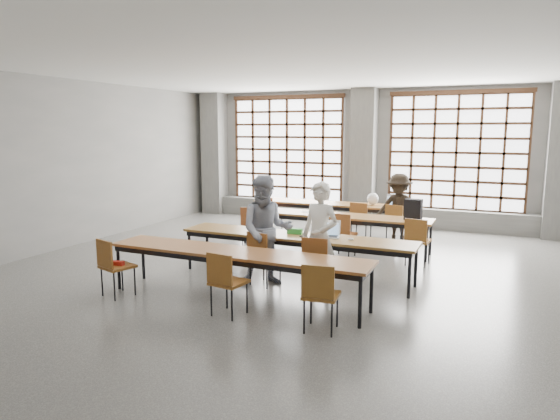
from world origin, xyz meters
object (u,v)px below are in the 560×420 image
at_px(backpack, 413,209).
at_px(chair_mid_centre, 343,231).
at_px(chair_back_left, 270,211).
at_px(chair_mid_right, 417,237).
at_px(desk_row_c, 296,239).
at_px(mouse, 351,239).
at_px(green_box, 295,231).
at_px(laptop_front, 329,233).
at_px(chair_front_left, 262,253).
at_px(student_female, 266,230).
at_px(chair_front_right, 317,259).
at_px(chair_near_right, 320,291).
at_px(desk_row_a, 335,206).
at_px(chair_near_left, 113,262).
at_px(student_back, 398,209).
at_px(plastic_bag, 373,199).
at_px(chair_mid_left, 251,223).
at_px(laptop_back, 393,203).
at_px(chair_near_mid, 225,277).
at_px(student_male, 320,237).
at_px(red_pouch, 117,263).
at_px(chair_back_mid, 360,218).
at_px(chair_back_right, 396,220).
at_px(phone, 304,237).
at_px(desk_row_d, 236,256).
at_px(desk_row_b, 333,217).

bearing_deg(backpack, chair_mid_centre, -146.86).
xyz_separation_m(chair_back_left, chair_mid_right, (3.69, -1.55, 0.00)).
bearing_deg(desk_row_c, mouse, -1.21).
bearing_deg(green_box, laptop_front, 2.79).
xyz_separation_m(chair_front_left, student_female, (0.02, 0.13, 0.34)).
bearing_deg(chair_front_right, chair_near_right, -68.64).
bearing_deg(student_female, chair_mid_centre, 47.96).
xyz_separation_m(desk_row_a, chair_near_left, (-1.55, -5.77, -0.13)).
height_order(student_back, plastic_bag, student_back).
bearing_deg(mouse, student_female, -158.99).
distance_m(chair_mid_left, chair_front_right, 3.16).
xyz_separation_m(chair_mid_centre, laptop_front, (0.21, -1.47, 0.25)).
relative_size(desk_row_a, laptop_back, 10.40).
height_order(chair_near_mid, student_male, student_male).
relative_size(desk_row_c, chair_back_left, 4.55).
bearing_deg(chair_front_left, chair_mid_left, 121.05).
height_order(desk_row_c, chair_near_mid, chair_near_mid).
distance_m(chair_front_right, red_pouch, 2.97).
height_order(chair_mid_centre, chair_mid_right, same).
bearing_deg(chair_near_left, chair_back_mid, 65.50).
bearing_deg(chair_front_left, chair_near_left, -141.82).
relative_size(chair_near_mid, chair_near_right, 1.00).
relative_size(chair_front_left, mouse, 8.98).
relative_size(chair_back_left, chair_back_right, 1.00).
distance_m(chair_mid_left, backpack, 3.28).
distance_m(chair_front_right, chair_near_left, 3.03).
xyz_separation_m(student_female, red_pouch, (-1.76, -1.44, -0.38)).
bearing_deg(chair_near_right, phone, 116.72).
relative_size(chair_front_right, student_male, 0.52).
distance_m(desk_row_d, chair_back_mid, 4.56).
bearing_deg(student_male, mouse, 67.73).
bearing_deg(laptop_front, student_male, -84.17).
bearing_deg(chair_mid_centre, chair_front_right, -82.90).
relative_size(chair_near_mid, mouse, 8.98).
distance_m(laptop_back, backpack, 1.76).
bearing_deg(chair_back_mid, laptop_back, 52.77).
bearing_deg(chair_mid_left, desk_row_a, 62.89).
relative_size(chair_front_left, plastic_bag, 3.08).
relative_size(desk_row_b, phone, 30.77).
relative_size(laptop_back, backpack, 0.96).
xyz_separation_m(student_back, green_box, (-1.11, -3.17, 0.01)).
distance_m(desk_row_a, student_back, 1.68).
distance_m(chair_back_right, chair_near_right, 5.15).
xyz_separation_m(desk_row_a, desk_row_b, (0.47, -1.55, 0.00)).
relative_size(chair_mid_centre, chair_near_right, 1.00).
distance_m(laptop_front, mouse, 0.43).
bearing_deg(student_female, student_back, 44.77).
xyz_separation_m(backpack, red_pouch, (-3.60, -4.20, -0.43)).
bearing_deg(chair_back_left, chair_near_left, -91.40).
distance_m(student_female, red_pouch, 2.31).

